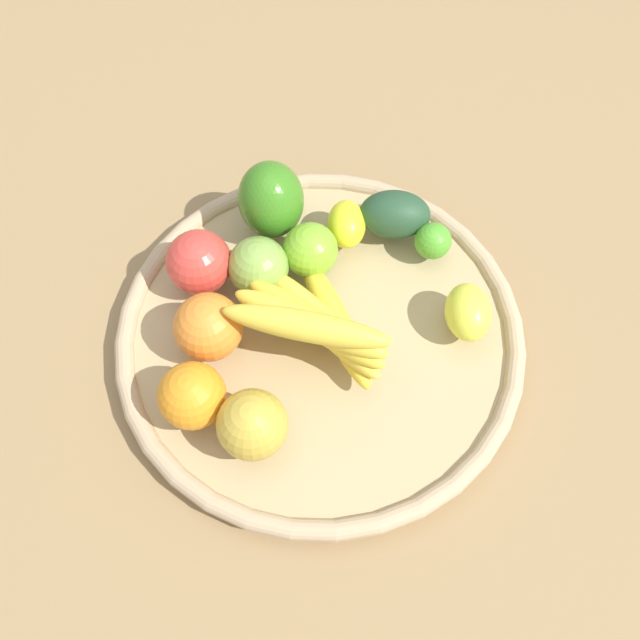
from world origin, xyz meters
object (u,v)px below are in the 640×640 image
Objects in this scene: apple_3 at (252,425)px; lemon_0 at (468,312)px; apple_1 at (310,250)px; lemon_1 at (346,224)px; bell_pepper at (271,200)px; apple_0 at (258,267)px; banana_bunch at (318,323)px; avocado at (395,214)px; orange_0 at (208,327)px; apple_2 at (199,262)px; lime_0 at (433,241)px; orange_1 at (192,396)px.

apple_3 reaches higher than lemon_0.
apple_3 is 0.22m from apple_1.
lemon_1 is 0.18m from lemon_0.
lemon_1 is at bearing -106.41° from bell_pepper.
apple_0 is at bearing 28.25° from lemon_0.
apple_3 reaches higher than apple_0.
banana_bunch is 2.13× the size of avocado.
orange_0 reaches higher than lemon_0.
apple_2 is at bearing 59.20° from avocado.
bell_pepper is at bearing -69.75° from orange_0.
apple_3 reaches higher than lime_0.
apple_2 is 1.70× the size of lime_0.
apple_0 reaches higher than lemon_0.
apple_1 is at bearing -129.85° from apple_2.
banana_bunch is 2.41× the size of orange_0.
lime_0 is (-0.02, -0.18, -0.02)m from banana_bunch.
bell_pepper is 0.25m from orange_1.
apple_0 is at bearing -81.13° from orange_0.
lemon_1 is 0.84× the size of apple_2.
apple_3 is 1.06× the size of lemon_0.
orange_0 is 1.71× the size of lime_0.
banana_bunch reaches higher than avocado.
apple_2 reaches higher than avocado.
avocado is at bearing -79.21° from apple_3.
apple_2 reaches higher than lime_0.
orange_0 is at bearing 153.21° from bell_pepper.
apple_0 is at bearing 165.52° from bell_pepper.
apple_3 is 1.13× the size of apple_1.
apple_2 reaches higher than lemon_1.
bell_pepper is 0.11m from apple_2.
bell_pepper reaches higher than apple_3.
apple_0 is 1.01× the size of lemon_0.
apple_0 is at bearing -69.88° from orange_1.
bell_pepper is 1.41× the size of lemon_0.
lemon_0 is 0.92× the size of apple_2.
avocado is at bearing -128.97° from lemon_1.
orange_1 reaches higher than lemon_0.
bell_pepper reaches higher than lemon_1.
apple_0 is 0.19m from apple_3.
lemon_0 is at bearing -108.47° from apple_3.
apple_1 reaches higher than lemon_0.
orange_0 is at bearing 85.33° from lemon_1.
orange_0 is at bearing 142.55° from apple_2.
avocado is 0.24m from apple_2.
avocado is 1.32× the size of apple_1.
lime_0 is (-0.05, -0.00, -0.01)m from avocado.
banana_bunch reaches higher than orange_1.
avocado is at bearing -120.80° from apple_2.
apple_2 is 1.05× the size of orange_1.
banana_bunch is 0.18m from lime_0.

